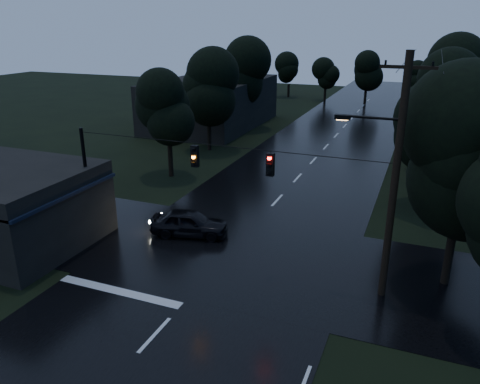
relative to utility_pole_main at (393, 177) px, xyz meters
The scene contains 15 objects.
main_road 21.06m from the utility_pole_main, 111.30° to the left, with size 12.00×120.00×0.02m, color black.
cross_street 9.14m from the utility_pole_main, behind, with size 60.00×9.00×0.02m, color black.
building_far_left 36.15m from the utility_pole_main, 126.44° to the left, with size 10.00×16.00×5.00m, color black.
utility_pole_main is the anchor object (origin of this frame).
utility_pole_far 17.08m from the utility_pole_main, 87.00° to the left, with size 2.00×0.30×7.50m.
anchor_pole_left 15.08m from the utility_pole_main, behind, with size 0.18×0.18×6.00m, color black.
span_signals 6.85m from the utility_pole_main, behind, with size 15.00×0.37×1.12m.
tree_corner_near 3.35m from the utility_pole_main, 37.67° to the left, with size 4.48×4.48×9.44m.
tree_left_a 19.76m from the utility_pole_main, 146.16° to the left, with size 3.92×3.92×8.26m.
tree_left_b 25.50m from the utility_pole_main, 131.84° to the left, with size 4.20×4.20×8.85m.
tree_left_c 33.94m from the utility_pole_main, 121.27° to the left, with size 4.48×4.48×9.44m.
tree_right_a 11.12m from the utility_pole_main, 81.77° to the left, with size 4.20×4.20×8.85m.
tree_right_b 19.14m from the utility_pole_main, 83.42° to the left, with size 4.48×4.48×9.44m.
tree_right_c 29.16m from the utility_pole_main, 84.50° to the left, with size 4.76×4.76×10.03m.
car 11.43m from the utility_pole_main, 167.65° to the left, with size 1.68×4.17×1.42m, color black.
Camera 1 is at (8.32, -7.24, 10.91)m, focal length 35.00 mm.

